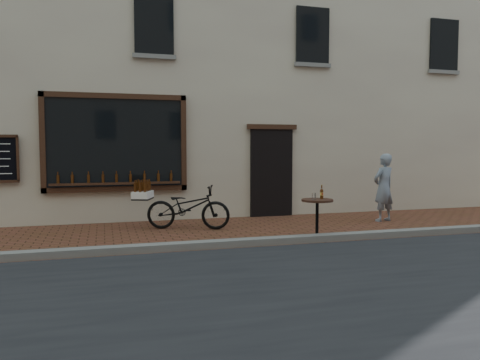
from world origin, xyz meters
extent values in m
plane|color=brown|center=(0.00, 0.00, 0.00)|extent=(90.00, 90.00, 0.00)
cube|color=slate|center=(0.00, 0.20, 0.06)|extent=(90.00, 0.25, 0.12)
cube|color=beige|center=(0.00, 6.50, 5.00)|extent=(28.00, 6.00, 10.00)
cube|color=black|center=(-1.90, 3.45, 1.85)|extent=(3.00, 0.06, 2.00)
cube|color=black|center=(-1.90, 3.43, 2.91)|extent=(3.24, 0.10, 0.12)
cube|color=black|center=(-1.90, 3.43, 0.79)|extent=(3.24, 0.10, 0.12)
cube|color=black|center=(-3.46, 3.43, 1.85)|extent=(0.12, 0.10, 2.24)
cube|color=black|center=(-0.34, 3.43, 1.85)|extent=(0.12, 0.10, 2.24)
cube|color=black|center=(-1.90, 3.38, 0.92)|extent=(2.90, 0.16, 0.05)
cube|color=black|center=(1.90, 3.46, 1.10)|extent=(1.10, 0.10, 2.20)
cube|color=black|center=(1.90, 3.43, 2.26)|extent=(1.30, 0.10, 0.12)
cube|color=black|center=(-4.30, 3.44, 1.50)|extent=(0.62, 0.04, 0.92)
cylinder|color=#3D1C07|center=(-3.15, 3.38, 1.04)|extent=(0.06, 0.06, 0.19)
cylinder|color=#3D1C07|center=(-2.84, 3.38, 1.04)|extent=(0.06, 0.06, 0.19)
cylinder|color=#3D1C07|center=(-2.52, 3.38, 1.04)|extent=(0.06, 0.06, 0.19)
cylinder|color=#3D1C07|center=(-2.21, 3.38, 1.04)|extent=(0.06, 0.06, 0.19)
cylinder|color=#3D1C07|center=(-1.90, 3.38, 1.04)|extent=(0.06, 0.06, 0.19)
cylinder|color=#3D1C07|center=(-1.59, 3.38, 1.04)|extent=(0.06, 0.06, 0.19)
cylinder|color=#3D1C07|center=(-1.27, 3.38, 1.04)|extent=(0.06, 0.06, 0.19)
cylinder|color=#3D1C07|center=(-0.96, 3.38, 1.04)|extent=(0.06, 0.06, 0.19)
cylinder|color=#3D1C07|center=(-0.65, 3.38, 1.04)|extent=(0.06, 0.06, 0.19)
cube|color=black|center=(-1.00, 3.46, 4.60)|extent=(0.90, 0.06, 1.40)
cube|color=black|center=(3.00, 3.46, 4.60)|extent=(0.90, 0.06, 1.40)
cube|color=black|center=(7.00, 3.46, 4.60)|extent=(0.90, 0.06, 1.40)
imported|color=black|center=(-0.46, 2.16, 0.47)|extent=(1.89, 1.20, 0.94)
cube|color=black|center=(-1.39, 2.50, 0.64)|extent=(0.51, 0.59, 0.03)
cube|color=white|center=(-1.39, 2.50, 0.73)|extent=(0.51, 0.61, 0.15)
cylinder|color=#3D1C07|center=(-1.36, 2.29, 0.90)|extent=(0.06, 0.06, 0.20)
cylinder|color=#3D1C07|center=(-1.45, 2.33, 0.90)|extent=(0.06, 0.06, 0.20)
cylinder|color=#3D1C07|center=(-1.55, 2.37, 0.90)|extent=(0.06, 0.06, 0.20)
cylinder|color=#3D1C07|center=(-1.31, 2.41, 0.90)|extent=(0.06, 0.06, 0.20)
cylinder|color=#3D1C07|center=(-1.41, 2.45, 0.90)|extent=(0.06, 0.06, 0.20)
cylinder|color=#3D1C07|center=(-1.51, 2.48, 0.90)|extent=(0.06, 0.06, 0.20)
cylinder|color=#3D1C07|center=(-1.27, 2.53, 0.90)|extent=(0.06, 0.06, 0.20)
cylinder|color=#3D1C07|center=(-1.37, 2.56, 0.90)|extent=(0.06, 0.06, 0.20)
cylinder|color=#3D1C07|center=(-1.46, 2.60, 0.90)|extent=(0.06, 0.06, 0.20)
cylinder|color=#3D1C07|center=(-1.23, 2.64, 0.90)|extent=(0.06, 0.06, 0.20)
cylinder|color=#3D1C07|center=(-1.32, 2.68, 0.90)|extent=(0.06, 0.06, 0.20)
cylinder|color=black|center=(1.68, 0.35, 0.01)|extent=(0.44, 0.44, 0.03)
cylinder|color=black|center=(1.68, 0.35, 0.38)|extent=(0.06, 0.06, 0.70)
cylinder|color=black|center=(1.68, 0.35, 0.75)|extent=(0.60, 0.60, 0.04)
cylinder|color=gold|center=(1.80, 0.41, 0.86)|extent=(0.06, 0.06, 0.06)
cylinder|color=white|center=(1.58, 0.28, 0.83)|extent=(0.08, 0.08, 0.13)
imported|color=gray|center=(4.16, 1.93, 0.80)|extent=(0.66, 0.53, 1.60)
camera|label=1|loc=(-2.17, -7.66, 1.75)|focal=35.00mm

